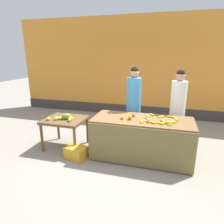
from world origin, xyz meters
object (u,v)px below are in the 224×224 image
vendor_woman_white_shirt (177,110)px  produce_crate (76,152)px  produce_sack (103,129)px  vendor_woman_blue_shirt (134,106)px

vendor_woman_white_shirt → produce_crate: (-2.02, -1.17, -0.79)m
vendor_woman_white_shirt → produce_sack: size_ratio=3.61×
produce_crate → produce_sack: (0.24, 1.12, 0.12)m
vendor_woman_blue_shirt → produce_crate: bearing=-132.5°
produce_crate → vendor_woman_blue_shirt: bearing=47.5°
vendor_woman_blue_shirt → vendor_woman_white_shirt: 1.01m
vendor_woman_white_shirt → produce_crate: vendor_woman_white_shirt is taller
vendor_woman_white_shirt → produce_crate: size_ratio=4.13×
vendor_woman_blue_shirt → produce_sack: vendor_woman_blue_shirt is taller
produce_sack → produce_crate: bearing=-102.1°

